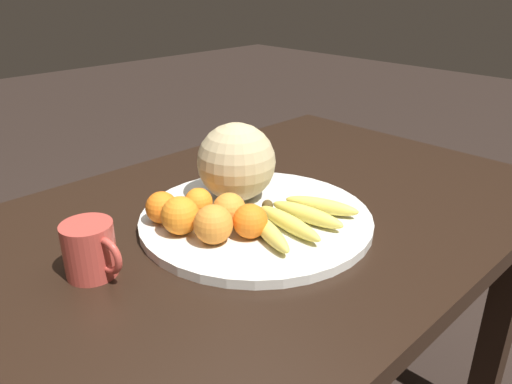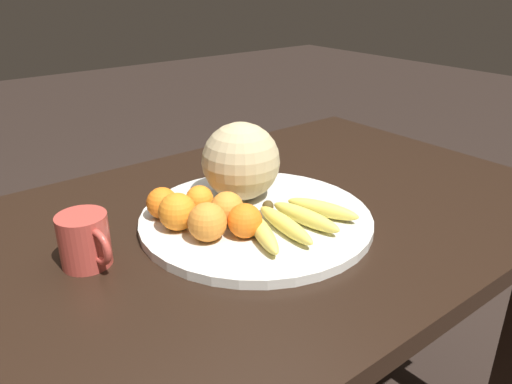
% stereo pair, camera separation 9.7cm
% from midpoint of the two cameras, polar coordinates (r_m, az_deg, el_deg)
% --- Properties ---
extents(kitchen_table, '(1.45, 0.86, 0.77)m').
position_cam_midpoint_polar(kitchen_table, '(1.07, 0.93, -8.42)').
color(kitchen_table, black).
rests_on(kitchen_table, ground_plane).
extents(fruit_bowl, '(0.46, 0.46, 0.02)m').
position_cam_midpoint_polar(fruit_bowl, '(1.00, 2.79, -3.10)').
color(fruit_bowl, silver).
rests_on(fruit_bowl, kitchen_table).
extents(melon, '(0.16, 0.16, 0.16)m').
position_cam_midpoint_polar(melon, '(1.04, 0.93, 3.48)').
color(melon, tan).
rests_on(melon, fruit_bowl).
extents(banana_bunch, '(0.24, 0.18, 0.03)m').
position_cam_midpoint_polar(banana_bunch, '(0.95, 7.26, -3.28)').
color(banana_bunch, '#473819').
rests_on(banana_bunch, fruit_bowl).
extents(orange_front_left, '(0.07, 0.07, 0.07)m').
position_cam_midpoint_polar(orange_front_left, '(0.89, -2.48, -3.53)').
color(orange_front_left, orange).
rests_on(orange_front_left, fruit_bowl).
extents(orange_front_right, '(0.06, 0.06, 0.06)m').
position_cam_midpoint_polar(orange_front_right, '(1.00, -3.70, -0.89)').
color(orange_front_right, orange).
rests_on(orange_front_right, fruit_bowl).
extents(orange_mid_center, '(0.06, 0.06, 0.06)m').
position_cam_midpoint_polar(orange_mid_center, '(0.98, -7.89, -1.32)').
color(orange_mid_center, orange).
rests_on(orange_mid_center, fruit_bowl).
extents(orange_back_left, '(0.06, 0.06, 0.06)m').
position_cam_midpoint_polar(orange_back_left, '(0.95, -0.40, -1.92)').
color(orange_back_left, orange).
rests_on(orange_back_left, fruit_bowl).
extents(orange_back_right, '(0.07, 0.07, 0.07)m').
position_cam_midpoint_polar(orange_back_right, '(0.93, -6.04, -2.33)').
color(orange_back_right, orange).
rests_on(orange_back_right, fruit_bowl).
extents(orange_top_small, '(0.06, 0.06, 0.06)m').
position_cam_midpoint_polar(orange_top_small, '(0.90, 1.81, -3.38)').
color(orange_top_small, orange).
rests_on(orange_top_small, fruit_bowl).
extents(produce_tag, '(0.10, 0.08, 0.00)m').
position_cam_midpoint_polar(produce_tag, '(0.97, -3.80, -3.33)').
color(produce_tag, white).
rests_on(produce_tag, fruit_bowl).
extents(ceramic_mug, '(0.09, 0.12, 0.09)m').
position_cam_midpoint_polar(ceramic_mug, '(0.88, -15.97, -5.44)').
color(ceramic_mug, '#B74238').
rests_on(ceramic_mug, kitchen_table).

